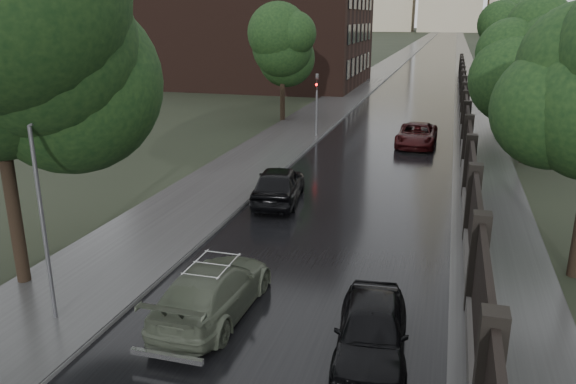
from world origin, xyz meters
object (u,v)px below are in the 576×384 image
Objects in this scene: hatchback_left at (279,184)px; tree_right_c at (506,48)px; volga_sedan at (213,290)px; tree_left_far at (282,47)px; tree_right_b at (534,66)px; lamp_post at (43,222)px; traffic_light at (317,100)px; car_right_near at (372,330)px; car_right_far at (417,135)px.

tree_right_c is at bearing -118.15° from hatchback_left.
volga_sedan is at bearing -104.11° from tree_right_c.
tree_left_far reaches higher than tree_right_b.
tree_left_far reaches higher than volga_sedan.
lamp_post is 1.28× the size of traffic_light.
tree_right_c is at bearing 77.14° from car_right_near.
hatchback_left is (5.13, -17.78, -4.48)m from tree_left_far.
volga_sedan is 0.97× the size of car_right_far.
volga_sedan is (2.50, -21.99, -1.72)m from traffic_light.
lamp_post is 24.20m from car_right_far.
lamp_post is at bearing 69.01° from hatchback_left.
tree_right_c is at bearing 51.82° from traffic_light.
hatchback_left is 11.28m from car_right_near.
tree_left_far is 17.45m from tree_right_b.
tree_right_c is 1.57× the size of hatchback_left.
tree_right_b is 1.37× the size of lamp_post.
tree_right_b is at bearing 70.30° from car_right_near.
lamp_post is 8.03m from car_right_near.
hatchback_left is at bearing -83.60° from traffic_light.
traffic_light is 6.45m from car_right_far.
tree_left_far reaches higher than hatchback_left.
volga_sedan is (-9.30, -18.99, -4.27)m from tree_right_b.
traffic_light is 23.80m from car_right_near.
lamp_post is 23.52m from traffic_light.
car_right_far is at bearing -118.86° from hatchback_left.
traffic_light reaches higher than volga_sedan.
traffic_light is 22.20m from volga_sedan.
tree_left_far is 19.04m from hatchback_left.
tree_left_far is 30.01m from car_right_near.
tree_left_far is at bearing 151.96° from car_right_far.
hatchback_left is at bearing -82.43° from volga_sedan.
lamp_post is 1.31× the size of car_right_near.
lamp_post is 1.10× the size of volga_sedan.
traffic_light is (1.10, 23.49, -0.27)m from lamp_post.
car_right_far is (6.19, -0.51, -1.73)m from traffic_light.
lamp_post is at bearing 23.69° from volga_sedan.
traffic_light reaches higher than car_right_near.
tree_left_far reaches higher than lamp_post.
tree_right_b is at bearing -144.35° from hatchback_left.
tree_right_b is 7.49m from car_right_far.
tree_left_far is 1.89× the size of car_right_near.
tree_left_far is at bearing 95.21° from lamp_post.
tree_left_far is at bearing -76.09° from volga_sedan.
traffic_light is 1.02× the size of car_right_near.
car_right_far is at bearing 156.10° from tree_right_b.
tree_right_c is at bearing 71.48° from lamp_post.
traffic_light is (-11.80, -15.01, -2.55)m from tree_right_c.
car_right_near is (6.64, -22.79, -1.73)m from traffic_light.
lamp_post is 4.38m from volga_sedan.
car_right_near is (10.34, -27.79, -4.58)m from tree_left_far.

